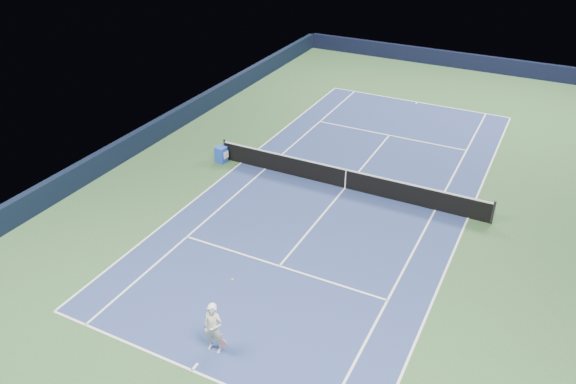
% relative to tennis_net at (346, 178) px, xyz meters
% --- Properties ---
extents(ground, '(40.00, 40.00, 0.00)m').
position_rel_tennis_net_xyz_m(ground, '(0.00, 0.00, -0.50)').
color(ground, '#2D502C').
rests_on(ground, ground).
extents(wall_far, '(22.00, 0.35, 1.10)m').
position_rel_tennis_net_xyz_m(wall_far, '(0.00, 19.82, 0.05)').
color(wall_far, black).
rests_on(wall_far, ground).
extents(wall_left, '(0.35, 40.00, 1.10)m').
position_rel_tennis_net_xyz_m(wall_left, '(-10.82, 0.00, 0.05)').
color(wall_left, black).
rests_on(wall_left, ground).
extents(court_surface, '(10.97, 23.77, 0.01)m').
position_rel_tennis_net_xyz_m(court_surface, '(0.00, 0.00, -0.50)').
color(court_surface, navy).
rests_on(court_surface, ground).
extents(baseline_far, '(10.97, 0.08, 0.00)m').
position_rel_tennis_net_xyz_m(baseline_far, '(0.00, 11.88, -0.50)').
color(baseline_far, white).
rests_on(baseline_far, ground).
extents(baseline_near, '(10.97, 0.08, 0.00)m').
position_rel_tennis_net_xyz_m(baseline_near, '(0.00, -11.88, -0.50)').
color(baseline_near, white).
rests_on(baseline_near, ground).
extents(sideline_doubles_right, '(0.08, 23.77, 0.00)m').
position_rel_tennis_net_xyz_m(sideline_doubles_right, '(5.49, 0.00, -0.50)').
color(sideline_doubles_right, white).
rests_on(sideline_doubles_right, ground).
extents(sideline_doubles_left, '(0.08, 23.77, 0.00)m').
position_rel_tennis_net_xyz_m(sideline_doubles_left, '(-5.49, 0.00, -0.50)').
color(sideline_doubles_left, white).
rests_on(sideline_doubles_left, ground).
extents(sideline_singles_right, '(0.08, 23.77, 0.00)m').
position_rel_tennis_net_xyz_m(sideline_singles_right, '(4.12, 0.00, -0.50)').
color(sideline_singles_right, white).
rests_on(sideline_singles_right, ground).
extents(sideline_singles_left, '(0.08, 23.77, 0.00)m').
position_rel_tennis_net_xyz_m(sideline_singles_left, '(-4.12, 0.00, -0.50)').
color(sideline_singles_left, white).
rests_on(sideline_singles_left, ground).
extents(service_line_far, '(8.23, 0.08, 0.00)m').
position_rel_tennis_net_xyz_m(service_line_far, '(0.00, 6.40, -0.50)').
color(service_line_far, white).
rests_on(service_line_far, ground).
extents(service_line_near, '(8.23, 0.08, 0.00)m').
position_rel_tennis_net_xyz_m(service_line_near, '(0.00, -6.40, -0.50)').
color(service_line_near, white).
rests_on(service_line_near, ground).
extents(center_service_line, '(0.08, 12.80, 0.00)m').
position_rel_tennis_net_xyz_m(center_service_line, '(0.00, 0.00, -0.50)').
color(center_service_line, white).
rests_on(center_service_line, ground).
extents(center_mark_far, '(0.08, 0.30, 0.00)m').
position_rel_tennis_net_xyz_m(center_mark_far, '(0.00, 11.73, -0.50)').
color(center_mark_far, white).
rests_on(center_mark_far, ground).
extents(center_mark_near, '(0.08, 0.30, 0.00)m').
position_rel_tennis_net_xyz_m(center_mark_near, '(0.00, -11.73, -0.50)').
color(center_mark_near, white).
rests_on(center_mark_near, ground).
extents(tennis_net, '(12.90, 0.10, 1.07)m').
position_rel_tennis_net_xyz_m(tennis_net, '(0.00, 0.00, 0.00)').
color(tennis_net, black).
rests_on(tennis_net, ground).
extents(sponsor_cube, '(0.57, 0.48, 0.80)m').
position_rel_tennis_net_xyz_m(sponsor_cube, '(-6.40, -0.35, -0.10)').
color(sponsor_cube, blue).
rests_on(sponsor_cube, ground).
extents(tennis_player, '(0.80, 1.26, 2.04)m').
position_rel_tennis_net_xyz_m(tennis_player, '(0.16, -10.88, 0.37)').
color(tennis_player, white).
rests_on(tennis_player, ground).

